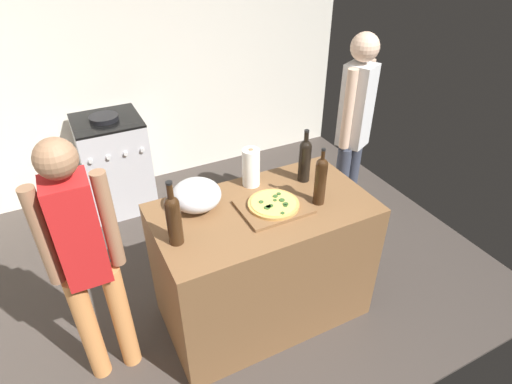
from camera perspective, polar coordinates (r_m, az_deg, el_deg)
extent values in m
cube|color=#3F3833|center=(3.55, -6.81, -8.46)|extent=(4.17, 3.38, 0.02)
cube|color=silver|center=(4.18, -15.61, 17.86)|extent=(4.17, 0.10, 2.60)
cube|color=brown|center=(2.80, 0.94, -9.53)|extent=(1.32, 0.73, 0.90)
cube|color=brown|center=(2.50, 2.37, -2.01)|extent=(0.40, 0.32, 0.02)
cylinder|color=tan|center=(2.49, 2.38, -1.66)|extent=(0.31, 0.31, 0.02)
cylinder|color=#EAC660|center=(2.48, 2.39, -1.45)|extent=(0.27, 0.27, 0.00)
cylinder|color=#335926|center=(2.48, 0.70, -1.36)|extent=(0.03, 0.03, 0.01)
cylinder|color=#335926|center=(2.53, 2.62, -0.57)|extent=(0.03, 0.03, 0.01)
cylinder|color=#335926|center=(2.40, 3.61, -2.86)|extent=(0.02, 0.02, 0.01)
cylinder|color=#335926|center=(2.45, 2.02, -1.88)|extent=(0.03, 0.03, 0.01)
cylinder|color=#335926|center=(2.44, 1.70, -1.99)|extent=(0.03, 0.03, 0.01)
cylinder|color=#335926|center=(2.45, 4.00, -1.87)|extent=(0.02, 0.02, 0.01)
cylinder|color=#335926|center=(2.50, 2.58, -1.12)|extent=(0.02, 0.02, 0.01)
cylinder|color=#335926|center=(2.43, 1.51, -2.13)|extent=(0.04, 0.04, 0.01)
cylinder|color=#335926|center=(2.55, 3.11, -0.24)|extent=(0.03, 0.03, 0.01)
cylinder|color=#335926|center=(2.50, 3.50, -1.11)|extent=(0.03, 0.03, 0.01)
cylinder|color=#335926|center=(2.47, 4.03, -1.64)|extent=(0.03, 0.03, 0.01)
cylinder|color=#B2B2B7|center=(2.53, -7.90, -2.00)|extent=(0.12, 0.12, 0.01)
ellipsoid|color=silver|center=(2.48, -8.05, -0.40)|extent=(0.29, 0.29, 0.18)
cylinder|color=white|center=(2.65, -0.68, 3.33)|extent=(0.11, 0.11, 0.25)
cylinder|color=#997551|center=(2.65, -0.68, 3.37)|extent=(0.03, 0.03, 0.25)
cylinder|color=#331E0F|center=(2.51, 8.66, 1.09)|extent=(0.07, 0.07, 0.27)
sphere|color=#331E0F|center=(2.44, 8.93, 3.73)|extent=(0.07, 0.07, 0.07)
cylinder|color=#331E0F|center=(2.41, 9.04, 4.85)|extent=(0.02, 0.02, 0.07)
cylinder|color=black|center=(2.39, 9.12, 5.68)|extent=(0.02, 0.02, 0.01)
cylinder|color=#331E0F|center=(2.23, -10.97, -4.19)|extent=(0.08, 0.08, 0.25)
sphere|color=#331E0F|center=(2.15, -11.33, -1.57)|extent=(0.08, 0.08, 0.08)
cylinder|color=#331E0F|center=(2.11, -11.54, 0.00)|extent=(0.03, 0.03, 0.09)
cylinder|color=black|center=(2.08, -11.70, 1.21)|extent=(0.04, 0.04, 0.01)
cylinder|color=black|center=(2.72, 6.56, 3.85)|extent=(0.08, 0.08, 0.25)
sphere|color=black|center=(2.66, 6.73, 6.14)|extent=(0.08, 0.08, 0.08)
cylinder|color=black|center=(2.63, 6.82, 7.32)|extent=(0.03, 0.03, 0.08)
cylinder|color=black|center=(2.61, 6.89, 8.19)|extent=(0.03, 0.03, 0.01)
cube|color=#B7B7BC|center=(4.06, -18.48, 3.48)|extent=(0.56, 0.55, 0.86)
cube|color=black|center=(3.87, -19.64, 9.10)|extent=(0.56, 0.55, 0.02)
cylinder|color=silver|center=(3.68, -21.45, 3.90)|extent=(0.04, 0.02, 0.04)
cylinder|color=silver|center=(3.69, -19.33, 4.45)|extent=(0.04, 0.02, 0.04)
cylinder|color=silver|center=(3.71, -17.21, 4.98)|extent=(0.04, 0.02, 0.04)
cylinder|color=silver|center=(3.73, -15.11, 5.51)|extent=(0.04, 0.02, 0.04)
cylinder|color=black|center=(3.85, -19.88, 9.40)|extent=(0.24, 0.24, 0.04)
cylinder|color=#D88C4C|center=(2.68, -21.66, -16.89)|extent=(0.11, 0.11, 0.78)
cylinder|color=#D88C4C|center=(2.68, -17.67, -15.92)|extent=(0.11, 0.11, 0.78)
cube|color=red|center=(2.22, -22.98, -4.89)|extent=(0.21, 0.20, 0.59)
cylinder|color=#936B4C|center=(2.23, -26.84, -5.52)|extent=(0.08, 0.08, 0.56)
cylinder|color=#936B4C|center=(2.22, -19.28, -3.64)|extent=(0.08, 0.08, 0.56)
sphere|color=#936B4C|center=(2.02, -25.47, 4.10)|extent=(0.19, 0.19, 0.19)
cylinder|color=#383D4C|center=(3.70, 12.64, 1.16)|extent=(0.11, 0.11, 0.84)
cylinder|color=#383D4C|center=(3.55, 11.23, -0.20)|extent=(0.11, 0.11, 0.84)
cube|color=silver|center=(3.29, 13.45, 11.23)|extent=(0.26, 0.26, 0.63)
cylinder|color=beige|center=(3.40, 14.54, 12.14)|extent=(0.08, 0.08, 0.60)
cylinder|color=beige|center=(3.16, 12.36, 10.77)|extent=(0.08, 0.08, 0.60)
sphere|color=beige|center=(3.16, 14.52, 18.45)|extent=(0.20, 0.20, 0.20)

